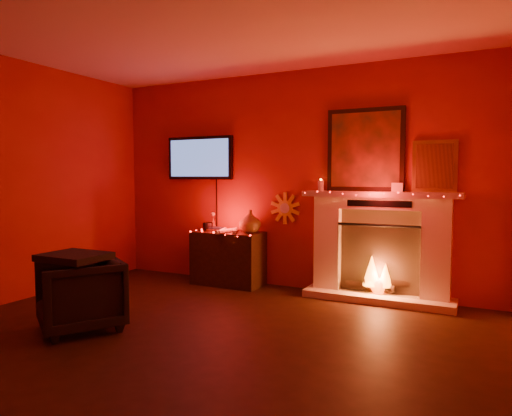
{
  "coord_description": "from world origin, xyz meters",
  "views": [
    {
      "loc": [
        2.15,
        -2.82,
        1.4
      ],
      "look_at": [
        -0.08,
        1.7,
        1.05
      ],
      "focal_mm": 32.0,
      "sensor_mm": 36.0,
      "label": 1
    }
  ],
  "objects": [
    {
      "name": "console_table",
      "position": [
        -0.74,
        2.26,
        0.39
      ],
      "size": [
        0.9,
        0.54,
        0.98
      ],
      "color": "black",
      "rests_on": "floor"
    },
    {
      "name": "room",
      "position": [
        0.0,
        0.0,
        1.35
      ],
      "size": [
        5.0,
        5.0,
        5.0
      ],
      "color": "black",
      "rests_on": "ground"
    },
    {
      "name": "fireplace",
      "position": [
        1.14,
        2.39,
        0.72
      ],
      "size": [
        1.72,
        0.4,
        2.18
      ],
      "color": "beige",
      "rests_on": "floor"
    },
    {
      "name": "sunburst_clock",
      "position": [
        -0.05,
        2.48,
        1.0
      ],
      "size": [
        0.4,
        0.03,
        0.4
      ],
      "color": "yellow",
      "rests_on": "room"
    },
    {
      "name": "tv",
      "position": [
        -1.3,
        2.45,
        1.65
      ],
      "size": [
        1.0,
        0.07,
        1.24
      ],
      "color": "black",
      "rests_on": "room"
    },
    {
      "name": "armchair",
      "position": [
        -1.11,
        0.15,
        0.33
      ],
      "size": [
        0.97,
        0.98,
        0.65
      ],
      "primitive_type": "imported",
      "rotation": [
        0.0,
        0.0,
        -0.58
      ],
      "color": "black",
      "rests_on": "floor"
    }
  ]
}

